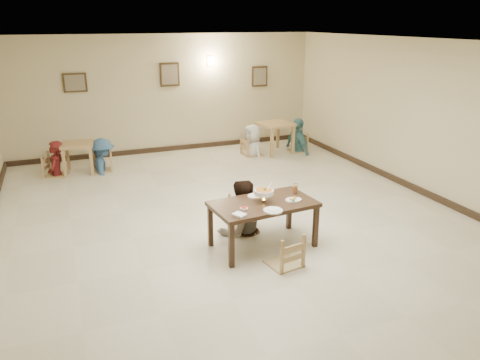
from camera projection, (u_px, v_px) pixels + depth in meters
name	position (u px, v px, depth m)	size (l,w,h in m)	color
floor	(235.00, 221.00, 8.12)	(10.00, 10.00, 0.00)	beige
ceiling	(235.00, 42.00, 7.15)	(10.00, 10.00, 0.00)	white
wall_back	(166.00, 94.00, 12.04)	(10.00, 10.00, 0.00)	beige
wall_right	(429.00, 119.00, 9.01)	(10.00, 10.00, 0.00)	beige
baseboard_back	(169.00, 149.00, 12.48)	(8.00, 0.06, 0.12)	#2E2015
baseboard_right	(418.00, 190.00, 9.47)	(0.06, 10.00, 0.12)	#2E2015
picture_a	(75.00, 83.00, 11.12)	(0.55, 0.04, 0.45)	#382814
picture_b	(170.00, 75.00, 11.87)	(0.50, 0.04, 0.60)	#382814
picture_c	(260.00, 76.00, 12.78)	(0.45, 0.04, 0.55)	#382814
wall_sconce	(211.00, 61.00, 12.16)	(0.16, 0.05, 0.22)	#FFD88C
main_table	(263.00, 207.00, 7.03)	(1.62, 1.01, 0.72)	#382315
chair_far	(241.00, 201.00, 7.66)	(0.48, 0.48, 1.02)	tan
chair_near	(285.00, 234.00, 6.54)	(0.45, 0.45, 0.95)	tan
main_diner	(241.00, 181.00, 7.49)	(0.85, 0.66, 1.76)	gray
curry_warmer	(264.00, 192.00, 6.98)	(0.33, 0.30, 0.27)	silver
rice_plate_far	(257.00, 196.00, 7.24)	(0.31, 0.31, 0.07)	white
rice_plate_near	(273.00, 210.00, 6.68)	(0.28, 0.28, 0.06)	white
fried_plate	(294.00, 199.00, 7.07)	(0.26, 0.26, 0.06)	white
chili_dish	(244.00, 208.00, 6.76)	(0.12, 0.12, 0.02)	white
napkin_cutlery	(239.00, 215.00, 6.52)	(0.24, 0.28, 0.03)	white
drink_glass	(295.00, 189.00, 7.37)	(0.08, 0.08, 0.15)	white
bg_table_left	(78.00, 149.00, 10.55)	(0.80, 0.80, 0.70)	tan
bg_table_right	(275.00, 128.00, 12.12)	(0.92, 0.92, 0.80)	tan
bg_chair_ll	(54.00, 154.00, 10.34)	(0.47, 0.47, 0.99)	tan
bg_chair_lr	(102.00, 153.00, 10.71)	(0.41, 0.41, 0.86)	tan
bg_chair_rl	(252.00, 135.00, 11.96)	(0.49, 0.49, 1.04)	tan
bg_chair_rr	(298.00, 134.00, 12.34)	(0.43, 0.43, 0.92)	tan
bg_diner_a	(53.00, 141.00, 10.25)	(0.58, 0.38, 1.59)	#5B1616
bg_diner_b	(101.00, 139.00, 10.60)	(0.99, 0.57, 1.53)	#40668D
bg_diner_c	(253.00, 125.00, 11.87)	(0.78, 0.51, 1.59)	silver
bg_diner_d	(299.00, 118.00, 12.20)	(1.04, 0.43, 1.77)	teal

